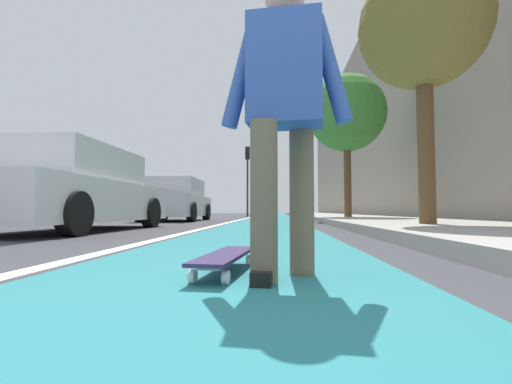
{
  "coord_description": "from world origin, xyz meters",
  "views": [
    {
      "loc": [
        -0.98,
        -0.3,
        0.36
      ],
      "look_at": [
        11.19,
        0.45,
        1.01
      ],
      "focal_mm": 24.72,
      "sensor_mm": 36.0,
      "label": 1
    }
  ],
  "objects_px": {
    "parked_car_mid": "(176,201)",
    "street_tree_mid": "(347,114)",
    "skateboard": "(225,257)",
    "traffic_light": "(248,168)",
    "parked_car_near": "(76,191)",
    "skater_person": "(284,105)",
    "street_tree_near": "(423,28)"
  },
  "relations": [
    {
      "from": "parked_car_mid",
      "to": "street_tree_mid",
      "type": "bearing_deg",
      "value": -88.59
    },
    {
      "from": "skateboard",
      "to": "parked_car_mid",
      "type": "xyz_separation_m",
      "value": [
        10.28,
        3.31,
        0.62
      ]
    },
    {
      "from": "skateboard",
      "to": "street_tree_mid",
      "type": "xyz_separation_m",
      "value": [
        10.43,
        -2.75,
        3.7
      ]
    },
    {
      "from": "parked_car_mid",
      "to": "traffic_light",
      "type": "relative_size",
      "value": 0.92
    },
    {
      "from": "parked_car_near",
      "to": "traffic_light",
      "type": "bearing_deg",
      "value": -6.21
    },
    {
      "from": "skater_person",
      "to": "parked_car_mid",
      "type": "relative_size",
      "value": 0.4
    },
    {
      "from": "traffic_light",
      "to": "street_tree_mid",
      "type": "height_order",
      "value": "street_tree_mid"
    },
    {
      "from": "skater_person",
      "to": "traffic_light",
      "type": "relative_size",
      "value": 0.37
    },
    {
      "from": "street_tree_near",
      "to": "traffic_light",
      "type": "bearing_deg",
      "value": 15.1
    },
    {
      "from": "parked_car_mid",
      "to": "street_tree_near",
      "type": "bearing_deg",
      "value": -136.52
    },
    {
      "from": "parked_car_mid",
      "to": "street_tree_mid",
      "type": "distance_m",
      "value": 6.81
    },
    {
      "from": "skater_person",
      "to": "traffic_light",
      "type": "distance_m",
      "value": 20.35
    },
    {
      "from": "skater_person",
      "to": "traffic_light",
      "type": "height_order",
      "value": "traffic_light"
    },
    {
      "from": "parked_car_near",
      "to": "skateboard",
      "type": "bearing_deg",
      "value": -140.72
    },
    {
      "from": "skater_person",
      "to": "street_tree_near",
      "type": "relative_size",
      "value": 0.36
    },
    {
      "from": "traffic_light",
      "to": "street_tree_near",
      "type": "bearing_deg",
      "value": -164.9
    },
    {
      "from": "skateboard",
      "to": "street_tree_mid",
      "type": "relative_size",
      "value": 0.17
    },
    {
      "from": "skateboard",
      "to": "skater_person",
      "type": "distance_m",
      "value": 0.92
    },
    {
      "from": "street_tree_near",
      "to": "street_tree_mid",
      "type": "xyz_separation_m",
      "value": [
        6.54,
        0.0,
        0.36
      ]
    },
    {
      "from": "skateboard",
      "to": "street_tree_near",
      "type": "xyz_separation_m",
      "value": [
        3.89,
        -2.75,
        3.34
      ]
    },
    {
      "from": "skater_person",
      "to": "parked_car_near",
      "type": "height_order",
      "value": "skater_person"
    },
    {
      "from": "parked_car_near",
      "to": "skater_person",
      "type": "bearing_deg",
      "value": -138.94
    },
    {
      "from": "skateboard",
      "to": "traffic_light",
      "type": "bearing_deg",
      "value": 4.56
    },
    {
      "from": "skateboard",
      "to": "street_tree_near",
      "type": "height_order",
      "value": "street_tree_near"
    },
    {
      "from": "parked_car_near",
      "to": "parked_car_mid",
      "type": "height_order",
      "value": "parked_car_mid"
    },
    {
      "from": "skater_person",
      "to": "street_tree_mid",
      "type": "xyz_separation_m",
      "value": [
        10.58,
        -2.41,
        2.86
      ]
    },
    {
      "from": "parked_car_near",
      "to": "street_tree_mid",
      "type": "height_order",
      "value": "street_tree_mid"
    },
    {
      "from": "parked_car_mid",
      "to": "street_tree_near",
      "type": "distance_m",
      "value": 9.22
    },
    {
      "from": "skateboard",
      "to": "parked_car_near",
      "type": "bearing_deg",
      "value": 39.28
    },
    {
      "from": "skateboard",
      "to": "skater_person",
      "type": "xyz_separation_m",
      "value": [
        -0.15,
        -0.35,
        0.84
      ]
    },
    {
      "from": "parked_car_mid",
      "to": "traffic_light",
      "type": "distance_m",
      "value": 10.14
    },
    {
      "from": "skater_person",
      "to": "traffic_light",
      "type": "bearing_deg",
      "value": 5.5
    }
  ]
}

